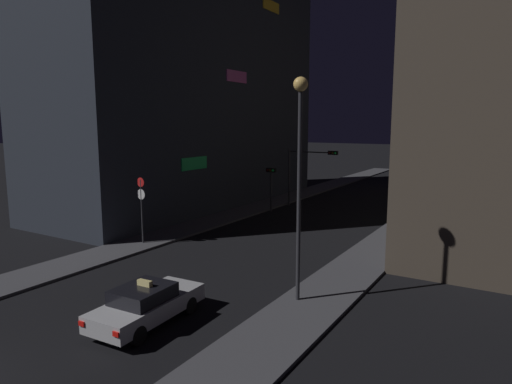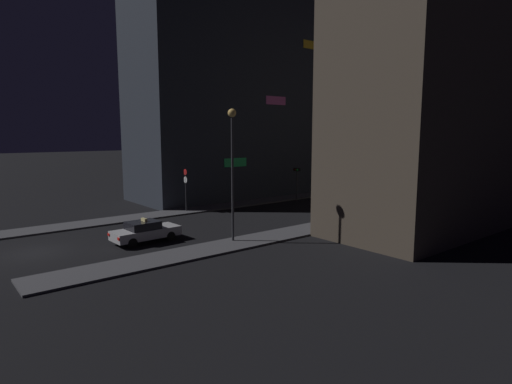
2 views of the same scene
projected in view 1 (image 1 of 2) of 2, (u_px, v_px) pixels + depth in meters
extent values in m
cube|color=#424247|center=(281.00, 200.00, 41.15)|extent=(2.72, 66.81, 0.13)
cube|color=#424247|center=(421.00, 214.00, 34.82)|extent=(2.72, 66.81, 0.13)
cube|color=#282D38|center=(191.00, 68.00, 38.01)|extent=(9.35, 27.69, 23.35)
cube|color=#26CC66|center=(194.00, 163.00, 32.04)|extent=(0.08, 2.80, 0.90)
cube|color=#D859B2|center=(237.00, 76.00, 35.73)|extent=(0.08, 2.80, 0.90)
cube|color=yellow|center=(271.00, 6.00, 39.42)|extent=(0.08, 2.80, 0.90)
cube|color=#26CC66|center=(429.00, 172.00, 29.15)|extent=(0.08, 2.80, 0.90)
cube|color=#D859B2|center=(451.00, 84.00, 33.90)|extent=(0.08, 2.80, 0.90)
cube|color=yellow|center=(467.00, 17.00, 38.66)|extent=(0.08, 2.80, 0.90)
cube|color=#B7B7BC|center=(148.00, 306.00, 15.83)|extent=(2.00, 4.48, 0.60)
cube|color=black|center=(143.00, 294.00, 15.58)|extent=(1.67, 2.05, 0.50)
cube|color=red|center=(82.00, 324.00, 14.25)|extent=(0.24, 0.07, 0.16)
cube|color=red|center=(116.00, 334.00, 13.54)|extent=(0.24, 0.07, 0.16)
cylinder|color=black|center=(156.00, 297.00, 17.44)|extent=(0.25, 0.65, 0.64)
cylinder|color=black|center=(190.00, 305.00, 16.68)|extent=(0.25, 0.65, 0.64)
cylinder|color=black|center=(102.00, 325.00, 15.07)|extent=(0.25, 0.65, 0.64)
cylinder|color=black|center=(138.00, 335.00, 14.32)|extent=(0.25, 0.65, 0.64)
cube|color=#F4E08C|center=(145.00, 283.00, 15.61)|extent=(0.57, 0.21, 0.20)
cylinder|color=#2D2D33|center=(289.00, 177.00, 38.56)|extent=(0.16, 0.16, 4.93)
cylinder|color=#2D2D33|center=(311.00, 152.00, 37.21)|extent=(3.95, 0.10, 0.10)
cube|color=black|center=(333.00, 153.00, 36.19)|extent=(0.80, 0.28, 0.32)
sphere|color=#3F0C0C|center=(329.00, 153.00, 36.17)|extent=(0.20, 0.20, 0.20)
sphere|color=#3F2D0C|center=(332.00, 153.00, 36.05)|extent=(0.20, 0.20, 0.20)
sphere|color=#19E54C|center=(335.00, 153.00, 35.92)|extent=(0.20, 0.20, 0.20)
cylinder|color=#2D2D33|center=(271.00, 189.00, 35.98)|extent=(0.16, 0.16, 3.59)
cube|color=black|center=(271.00, 170.00, 35.75)|extent=(0.80, 0.28, 0.32)
sphere|color=#3F0C0C|center=(267.00, 170.00, 35.73)|extent=(0.20, 0.20, 0.20)
sphere|color=#3F2D0C|center=(270.00, 170.00, 35.60)|extent=(0.20, 0.20, 0.20)
sphere|color=#19E54C|center=(273.00, 171.00, 35.47)|extent=(0.20, 0.20, 0.20)
cylinder|color=#2D2D33|center=(142.00, 211.00, 25.91)|extent=(0.10, 0.10, 3.72)
cylinder|color=red|center=(141.00, 182.00, 25.63)|extent=(0.54, 0.03, 0.54)
cylinder|color=white|center=(141.00, 194.00, 25.74)|extent=(0.60, 0.03, 0.60)
cylinder|color=#2D2D33|center=(299.00, 199.00, 17.13)|extent=(0.16, 0.16, 8.06)
sphere|color=#F9C666|center=(301.00, 84.00, 16.48)|extent=(0.55, 0.55, 0.55)
cylinder|color=#2D2D33|center=(418.00, 167.00, 33.40)|extent=(0.16, 0.16, 7.39)
sphere|color=#F9C666|center=(421.00, 113.00, 32.80)|extent=(0.49, 0.49, 0.49)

